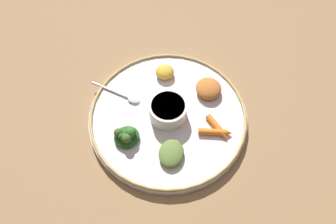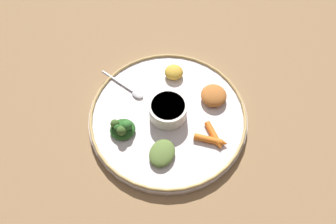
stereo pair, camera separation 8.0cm
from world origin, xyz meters
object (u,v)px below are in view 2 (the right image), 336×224
Objects in this scene: spoon at (129,89)px; carrot_near_spoon at (210,140)px; carrot_outer at (214,135)px; center_bowl at (168,110)px; greens_pile at (122,128)px.

carrot_near_spoon is (-0.24, -0.09, 0.00)m from spoon.
spoon is 0.26m from carrot_outer.
center_bowl is at bearing 20.89° from carrot_near_spoon.
greens_pile is 1.04× the size of carrot_outer.
center_bowl is 0.68× the size of spoon.
carrot_outer is at bearing -68.87° from carrot_near_spoon.
carrot_outer is (0.01, -0.02, -0.00)m from carrot_near_spoon.
center_bowl is 1.33× the size of carrot_near_spoon.
spoon is 0.13m from greens_pile.
carrot_outer reaches higher than spoon.
greens_pile reaches higher than spoon.
carrot_outer is (-0.11, -0.06, -0.02)m from center_bowl.
greens_pile is at bearing 143.86° from spoon.
carrot_outer is (-0.13, -0.18, -0.01)m from greens_pile.
carrot_near_spoon is at bearing -130.15° from greens_pile.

